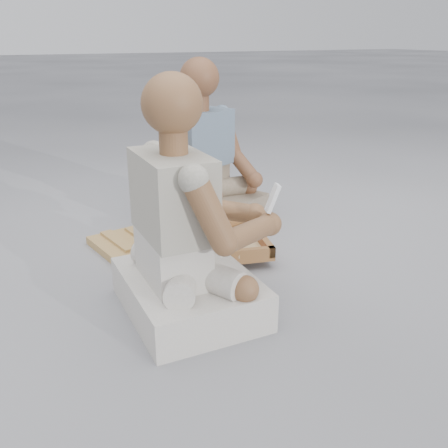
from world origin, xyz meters
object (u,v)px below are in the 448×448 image
craftsman (186,238)px  companion (205,171)px  carved_panel (156,239)px  tool_tray (212,244)px

craftsman → companion: size_ratio=0.99×
carved_panel → craftsman: 0.81m
tool_tray → companion: companion is taller
carved_panel → companion: (0.37, 0.17, 0.30)m
carved_panel → craftsman: bearing=-99.2°
tool_tray → companion: 0.56m
tool_tray → craftsman: 0.60m
tool_tray → craftsman: (-0.32, -0.44, 0.26)m
carved_panel → tool_tray: 0.36m
companion → tool_tray: bearing=44.5°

